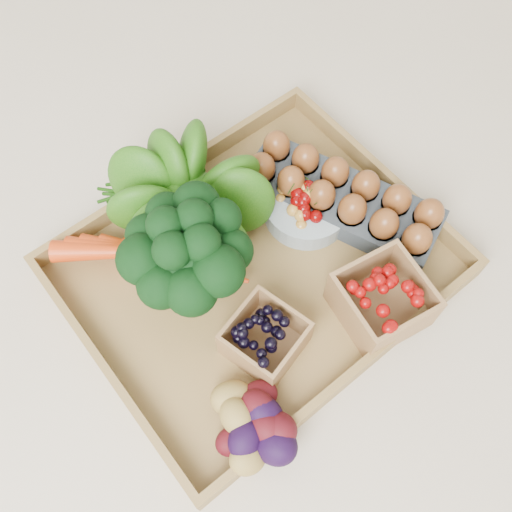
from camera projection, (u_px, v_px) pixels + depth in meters
ground at (256, 273)px, 0.91m from camera, size 4.00×4.00×0.00m
tray at (256, 271)px, 0.90m from camera, size 0.55×0.45×0.01m
carrots at (155, 255)px, 0.88m from camera, size 0.23×0.17×0.06m
lettuce at (189, 195)px, 0.86m from camera, size 0.17×0.17×0.17m
broccoli at (191, 267)px, 0.82m from camera, size 0.18×0.18×0.14m
cherry_bowl at (307, 208)px, 0.93m from camera, size 0.14×0.14×0.04m
egg_carton at (341, 201)px, 0.93m from camera, size 0.23×0.34×0.04m
potatoes at (252, 423)px, 0.75m from camera, size 0.14×0.14×0.08m
punnet_blackberry at (265, 338)px, 0.81m from camera, size 0.12×0.12×0.07m
punnet_raspberry at (382, 300)px, 0.83m from camera, size 0.14×0.14×0.08m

